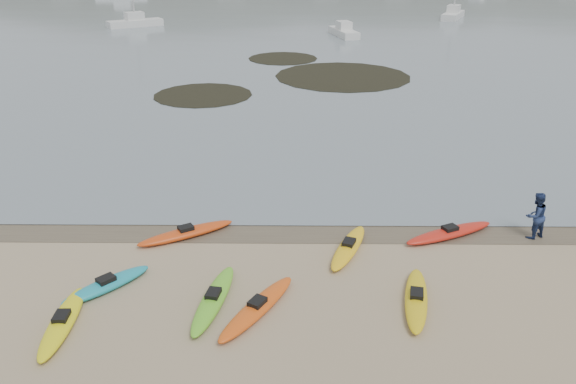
{
  "coord_description": "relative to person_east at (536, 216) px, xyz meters",
  "views": [
    {
      "loc": [
        0.18,
        -19.78,
        10.42
      ],
      "look_at": [
        0.0,
        0.0,
        1.5
      ],
      "focal_mm": 35.0,
      "sensor_mm": 36.0,
      "label": 1
    }
  ],
  "objects": [
    {
      "name": "ground",
      "position": [
        -9.35,
        0.8,
        -0.93
      ],
      "size": [
        600.0,
        600.0,
        0.0
      ],
      "primitive_type": "plane",
      "color": "tan",
      "rests_on": "ground"
    },
    {
      "name": "wet_sand",
      "position": [
        -9.35,
        0.5,
        -0.92
      ],
      "size": [
        60.0,
        60.0,
        0.0
      ],
      "primitive_type": "plane",
      "color": "brown",
      "rests_on": "ground"
    },
    {
      "name": "kayaks",
      "position": [
        -10.09,
        -2.97,
        -0.76
      ],
      "size": [
        15.33,
        8.59,
        0.34
      ],
      "color": "#E25313",
      "rests_on": "ground"
    },
    {
      "name": "person_east",
      "position": [
        0.0,
        0.0,
        0.0
      ],
      "size": [
        1.11,
        1.01,
        1.85
      ],
      "primitive_type": "imported",
      "rotation": [
        0.0,
        0.0,
        3.56
      ],
      "color": "navy",
      "rests_on": "ground"
    },
    {
      "name": "kelp_mats",
      "position": [
        -8.56,
        27.54,
        -0.9
      ],
      "size": [
        19.91,
        20.72,
        0.04
      ],
      "color": "black",
      "rests_on": "water"
    },
    {
      "name": "far_hills",
      "position": [
        30.03,
        194.77,
        -16.85
      ],
      "size": [
        550.0,
        135.0,
        80.0
      ],
      "color": "#384235",
      "rests_on": "ground"
    }
  ]
}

